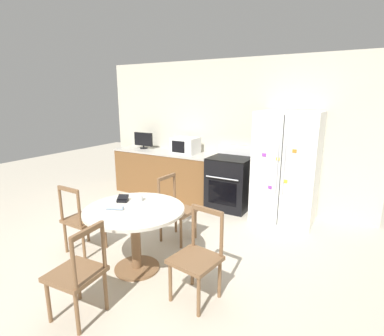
# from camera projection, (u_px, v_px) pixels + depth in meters

# --- Properties ---
(ground_plane) EXTENTS (14.00, 14.00, 0.00)m
(ground_plane) POSITION_uv_depth(u_px,v_px,m) (135.00, 262.00, 3.63)
(ground_plane) COLOR beige
(back_wall) EXTENTS (5.20, 0.10, 2.60)m
(back_wall) POSITION_uv_depth(u_px,v_px,m) (226.00, 132.00, 5.56)
(back_wall) COLOR beige
(back_wall) RESTS_ON ground_plane
(kitchen_counter) EXTENTS (2.12, 0.64, 0.90)m
(kitchen_counter) POSITION_uv_depth(u_px,v_px,m) (165.00, 173.00, 6.02)
(kitchen_counter) COLOR brown
(kitchen_counter) RESTS_ON ground_plane
(refrigerator) EXTENTS (0.94, 0.74, 1.74)m
(refrigerator) POSITION_uv_depth(u_px,v_px,m) (286.00, 167.00, 4.70)
(refrigerator) COLOR white
(refrigerator) RESTS_ON ground_plane
(oven_range) EXTENTS (0.71, 0.68, 1.08)m
(oven_range) POSITION_uv_depth(u_px,v_px,m) (230.00, 182.00, 5.30)
(oven_range) COLOR black
(oven_range) RESTS_ON ground_plane
(microwave) EXTENTS (0.47, 0.39, 0.30)m
(microwave) POSITION_uv_depth(u_px,v_px,m) (186.00, 146.00, 5.62)
(microwave) COLOR white
(microwave) RESTS_ON kitchen_counter
(countertop_tv) EXTENTS (0.43, 0.16, 0.33)m
(countertop_tv) POSITION_uv_depth(u_px,v_px,m) (143.00, 140.00, 6.15)
(countertop_tv) COLOR black
(countertop_tv) RESTS_ON kitchen_counter
(dining_table) EXTENTS (1.12, 1.12, 0.75)m
(dining_table) POSITION_uv_depth(u_px,v_px,m) (135.00, 222.00, 3.36)
(dining_table) COLOR beige
(dining_table) RESTS_ON ground_plane
(dining_chair_near) EXTENTS (0.45, 0.45, 0.90)m
(dining_chair_near) POSITION_uv_depth(u_px,v_px,m) (78.00, 274.00, 2.64)
(dining_chair_near) COLOR brown
(dining_chair_near) RESTS_ON ground_plane
(dining_chair_left) EXTENTS (0.43, 0.43, 0.90)m
(dining_chair_left) POSITION_uv_depth(u_px,v_px,m) (82.00, 220.00, 3.79)
(dining_chair_left) COLOR brown
(dining_chair_left) RESTS_ON ground_plane
(dining_chair_far) EXTENTS (0.45, 0.45, 0.90)m
(dining_chair_far) POSITION_uv_depth(u_px,v_px,m) (176.00, 210.00, 4.12)
(dining_chair_far) COLOR brown
(dining_chair_far) RESTS_ON ground_plane
(dining_chair_right) EXTENTS (0.48, 0.48, 0.90)m
(dining_chair_right) POSITION_uv_depth(u_px,v_px,m) (197.00, 258.00, 2.90)
(dining_chair_right) COLOR brown
(dining_chair_right) RESTS_ON ground_plane
(candle_glass) EXTENTS (0.08, 0.08, 0.08)m
(candle_glass) POSITION_uv_depth(u_px,v_px,m) (140.00, 198.00, 3.54)
(candle_glass) COLOR silver
(candle_glass) RESTS_ON dining_table
(folded_napkin) EXTENTS (0.19, 0.12, 0.05)m
(folded_napkin) POSITION_uv_depth(u_px,v_px,m) (115.00, 208.00, 3.27)
(folded_napkin) COLOR #A3BCDB
(folded_napkin) RESTS_ON dining_table
(wallet) EXTENTS (0.16, 0.17, 0.07)m
(wallet) POSITION_uv_depth(u_px,v_px,m) (123.00, 199.00, 3.53)
(wallet) COLOR black
(wallet) RESTS_ON dining_table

